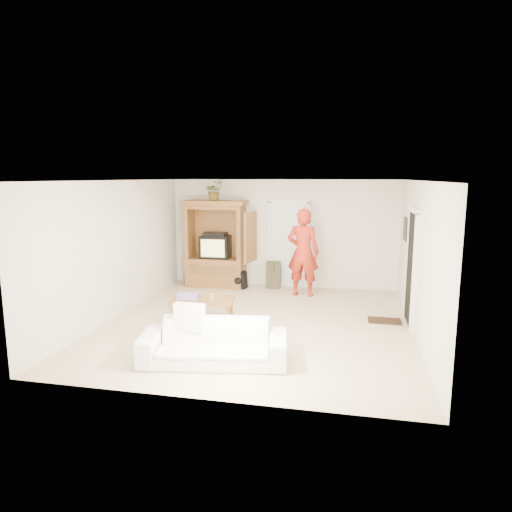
{
  "coord_description": "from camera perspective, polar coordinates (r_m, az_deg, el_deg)",
  "views": [
    {
      "loc": [
        1.64,
        -7.9,
        2.67
      ],
      "look_at": [
        -0.16,
        0.6,
        1.15
      ],
      "focal_mm": 32.0,
      "sensor_mm": 36.0,
      "label": 1
    }
  ],
  "objects": [
    {
      "name": "towel",
      "position": [
        8.64,
        -8.55,
        -4.96
      ],
      "size": [
        0.43,
        0.35,
        0.08
      ],
      "primitive_type": "cube",
      "rotation": [
        0.0,
        0.0,
        0.19
      ],
      "color": "#DF4A94",
      "rests_on": "coffee_table"
    },
    {
      "name": "candle",
      "position": [
        8.54,
        -5.6,
        -5.0
      ],
      "size": [
        0.08,
        0.08,
        0.1
      ],
      "primitive_type": "cylinder",
      "color": "tan",
      "rests_on": "coffee_table"
    },
    {
      "name": "door_back",
      "position": [
        11.1,
        4.09,
        1.34
      ],
      "size": [
        0.85,
        0.05,
        2.04
      ],
      "primitive_type": "cube",
      "color": "white",
      "rests_on": "floor"
    },
    {
      "name": "wall_back",
      "position": [
        11.11,
        3.36,
        2.82
      ],
      "size": [
        5.5,
        0.0,
        5.5
      ],
      "primitive_type": "plane",
      "rotation": [
        1.57,
        0.0,
        0.0
      ],
      "color": "silver",
      "rests_on": "floor"
    },
    {
      "name": "doormat",
      "position": [
        8.93,
        15.76,
        -7.79
      ],
      "size": [
        0.6,
        0.4,
        0.02
      ],
      "primitive_type": "cube",
      "color": "#382316",
      "rests_on": "floor"
    },
    {
      "name": "armoire",
      "position": [
        11.18,
        -4.94,
        0.82
      ],
      "size": [
        1.82,
        1.14,
        2.1
      ],
      "color": "brown",
      "rests_on": "floor"
    },
    {
      "name": "wall_right",
      "position": [
        8.1,
        19.63,
        -0.4
      ],
      "size": [
        0.0,
        6.0,
        6.0
      ],
      "primitive_type": "plane",
      "rotation": [
        1.57,
        0.0,
        -1.57
      ],
      "color": "silver",
      "rests_on": "floor"
    },
    {
      "name": "wall_left",
      "position": [
        9.14,
        -16.92,
        0.87
      ],
      "size": [
        0.0,
        6.0,
        6.0
      ],
      "primitive_type": "plane",
      "rotation": [
        1.57,
        0.0,
        1.57
      ],
      "color": "silver",
      "rests_on": "floor"
    },
    {
      "name": "sofa",
      "position": [
        6.72,
        -5.31,
        -10.71
      ],
      "size": [
        2.2,
        1.14,
        0.61
      ],
      "primitive_type": "imported",
      "rotation": [
        0.0,
        0.0,
        0.16
      ],
      "color": "white",
      "rests_on": "floor"
    },
    {
      "name": "wall_front",
      "position": [
        5.35,
        -6.37,
        -4.97
      ],
      "size": [
        5.5,
        0.0,
        5.5
      ],
      "primitive_type": "plane",
      "rotation": [
        -1.57,
        0.0,
        0.0
      ],
      "color": "silver",
      "rests_on": "floor"
    },
    {
      "name": "backpack_black",
      "position": [
        11.0,
        -2.11,
        -3.02
      ],
      "size": [
        0.38,
        0.28,
        0.42
      ],
      "primitive_type": null,
      "rotation": [
        0.0,
        0.0,
        -0.25
      ],
      "color": "black",
      "rests_on": "floor"
    },
    {
      "name": "floor",
      "position": [
        8.5,
        0.2,
        -8.38
      ],
      "size": [
        6.0,
        6.0,
        0.0
      ],
      "primitive_type": "plane",
      "color": "tan",
      "rests_on": "ground"
    },
    {
      "name": "doorway_right",
      "position": [
        8.73,
        18.85,
        -1.51
      ],
      "size": [
        0.05,
        0.9,
        2.04
      ],
      "primitive_type": "cube",
      "color": "black",
      "rests_on": "floor"
    },
    {
      "name": "framed_picture",
      "position": [
        9.92,
        18.2,
        3.23
      ],
      "size": [
        0.03,
        0.6,
        0.48
      ],
      "primitive_type": "cube",
      "color": "black",
      "rests_on": "wall_right"
    },
    {
      "name": "ceiling",
      "position": [
        8.07,
        0.21,
        9.42
      ],
      "size": [
        6.0,
        6.0,
        0.0
      ],
      "primitive_type": "plane",
      "rotation": [
        3.14,
        0.0,
        0.0
      ],
      "color": "white",
      "rests_on": "floor"
    },
    {
      "name": "coffee_table",
      "position": [
        8.57,
        -6.69,
        -5.71
      ],
      "size": [
        1.22,
        0.78,
        0.43
      ],
      "rotation": [
        0.0,
        0.0,
        0.14
      ],
      "color": "olive",
      "rests_on": "floor"
    },
    {
      "name": "man",
      "position": [
        10.28,
        5.9,
        0.45
      ],
      "size": [
        0.77,
        0.55,
        1.98
      ],
      "primitive_type": "imported",
      "rotation": [
        0.0,
        0.0,
        3.03
      ],
      "color": "#A92616",
      "rests_on": "floor"
    },
    {
      "name": "plant",
      "position": [
        11.03,
        -5.21,
        8.1
      ],
      "size": [
        0.51,
        0.48,
        0.46
      ],
      "primitive_type": "imported",
      "rotation": [
        0.0,
        0.0,
        0.37
      ],
      "color": "#4C7238",
      "rests_on": "armoire"
    },
    {
      "name": "backpack_olive",
      "position": [
        11.03,
        2.17,
        -2.39
      ],
      "size": [
        0.36,
        0.27,
        0.64
      ],
      "primitive_type": null,
      "rotation": [
        0.0,
        0.0,
        0.08
      ],
      "color": "#47442B",
      "rests_on": "floor"
    }
  ]
}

